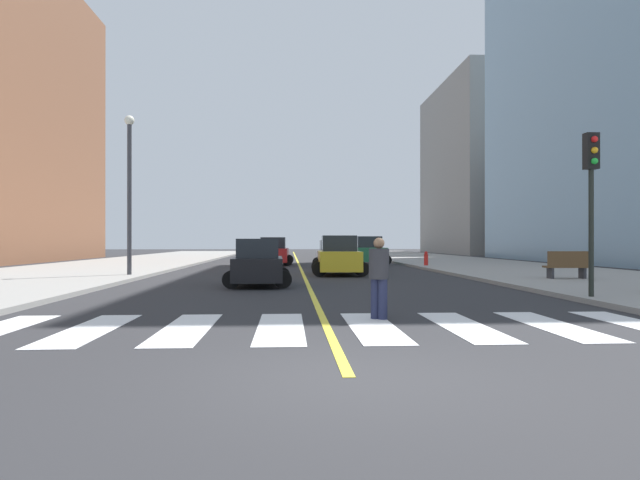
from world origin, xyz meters
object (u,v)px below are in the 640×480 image
object	(u,v)px
traffic_light_near_corner	(591,181)
pedestrian_crossing	(379,274)
car_yellow_fifth	(339,256)
car_white_fourth	(332,255)
car_red_nearest	(274,252)
car_green_second	(368,251)
car_black_third	(258,264)
fire_hydrant	(426,259)
street_lamp	(129,181)
park_bench	(567,265)

from	to	relation	value
traffic_light_near_corner	pedestrian_crossing	world-z (taller)	traffic_light_near_corner
car_yellow_fifth	pedestrian_crossing	world-z (taller)	car_yellow_fifth
car_white_fourth	traffic_light_near_corner	bearing A→B (deg)	106.49
car_red_nearest	car_green_second	distance (m)	6.81
car_green_second	car_black_third	bearing A→B (deg)	69.90
fire_hydrant	car_white_fourth	bearing A→B (deg)	178.33
car_yellow_fifth	fire_hydrant	bearing A→B (deg)	-129.00
car_white_fourth	fire_hydrant	world-z (taller)	car_white_fourth
car_red_nearest	traffic_light_near_corner	distance (m)	25.98
car_green_second	car_white_fourth	bearing A→B (deg)	58.12
traffic_light_near_corner	pedestrian_crossing	bearing A→B (deg)	25.48
car_green_second	pedestrian_crossing	bearing A→B (deg)	82.26
car_yellow_fifth	pedestrian_crossing	size ratio (longest dim) A/B	2.53
car_green_second	traffic_light_near_corner	world-z (taller)	traffic_light_near_corner
traffic_light_near_corner	fire_hydrant	size ratio (longest dim) A/B	5.08
car_green_second	street_lamp	bearing A→B (deg)	46.72
car_black_third	park_bench	distance (m)	12.59
car_white_fourth	car_green_second	bearing A→B (deg)	-121.05
traffic_light_near_corner	fire_hydrant	xyz separation A→B (m)	(0.33, 19.87, -2.76)
traffic_light_near_corner	car_red_nearest	bearing A→B (deg)	-68.70
car_yellow_fifth	park_bench	distance (m)	10.44
car_yellow_fifth	pedestrian_crossing	bearing A→B (deg)	89.79
car_white_fourth	traffic_light_near_corner	distance (m)	20.97
park_bench	fire_hydrant	distance (m)	12.92
car_red_nearest	car_yellow_fifth	bearing A→B (deg)	-71.24
car_red_nearest	traffic_light_near_corner	world-z (taller)	traffic_light_near_corner
traffic_light_near_corner	car_yellow_fifth	bearing A→B (deg)	-65.28
car_red_nearest	car_white_fourth	xyz separation A→B (m)	(3.78, -4.05, -0.10)
car_red_nearest	park_bench	bearing A→B (deg)	-52.12
car_red_nearest	street_lamp	distance (m)	14.92
car_red_nearest	car_black_third	distance (m)	18.03
car_white_fourth	traffic_light_near_corner	size ratio (longest dim) A/B	0.86
car_white_fourth	pedestrian_crossing	xyz separation A→B (m)	(-0.80, -23.11, 0.16)
car_green_second	pedestrian_crossing	xyz separation A→B (m)	(-3.79, -27.92, 0.02)
street_lamp	car_white_fourth	bearing A→B (deg)	41.95
fire_hydrant	car_yellow_fifth	bearing A→B (deg)	-130.85
traffic_light_near_corner	park_bench	distance (m)	8.29
car_black_third	fire_hydrant	xyz separation A→B (m)	(9.84, 13.81, -0.25)
park_bench	fire_hydrant	xyz separation A→B (m)	(-2.70, 12.63, -0.11)
car_yellow_fifth	street_lamp	distance (m)	10.55
traffic_light_near_corner	car_black_third	bearing A→B (deg)	-32.56
street_lamp	car_green_second	bearing A→B (deg)	46.72
car_red_nearest	traffic_light_near_corner	size ratio (longest dim) A/B	0.97
traffic_light_near_corner	park_bench	xyz separation A→B (m)	(3.04, 7.24, -2.65)
car_red_nearest	park_bench	distance (m)	20.95
car_red_nearest	pedestrian_crossing	world-z (taller)	car_red_nearest
car_green_second	street_lamp	distance (m)	19.32
street_lamp	car_yellow_fifth	bearing A→B (deg)	9.76
car_black_third	car_white_fourth	xyz separation A→B (m)	(3.88, 13.98, -0.02)
pedestrian_crossing	street_lamp	distance (m)	17.20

